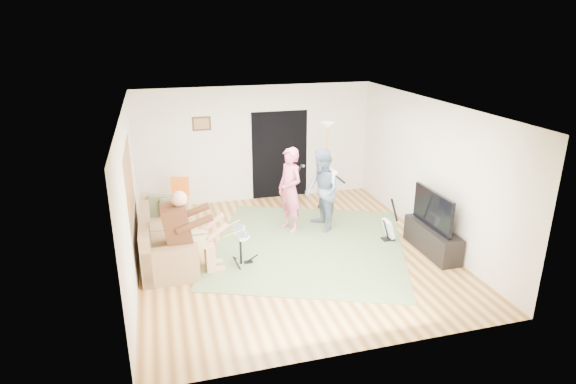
{
  "coord_description": "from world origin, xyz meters",
  "views": [
    {
      "loc": [
        -2.23,
        -7.76,
        4.04
      ],
      "look_at": [
        0.01,
        0.3,
        1.08
      ],
      "focal_mm": 30.0,
      "sensor_mm": 36.0,
      "label": 1
    }
  ],
  "objects_px": {
    "guitarist": "(322,191)",
    "television": "(433,209)",
    "drum_kit": "(241,249)",
    "singer": "(290,190)",
    "guitar_spare": "(389,228)",
    "sofa": "(163,242)",
    "torchiere_lamp": "(327,150)",
    "tv_cabinet": "(432,239)",
    "dining_chair": "(180,206)"
  },
  "relations": [
    {
      "from": "drum_kit",
      "to": "guitarist",
      "type": "distance_m",
      "value": 2.23
    },
    {
      "from": "torchiere_lamp",
      "to": "television",
      "type": "height_order",
      "value": "torchiere_lamp"
    },
    {
      "from": "guitar_spare",
      "to": "television",
      "type": "bearing_deg",
      "value": -53.75
    },
    {
      "from": "sofa",
      "to": "tv_cabinet",
      "type": "height_order",
      "value": "sofa"
    },
    {
      "from": "drum_kit",
      "to": "tv_cabinet",
      "type": "height_order",
      "value": "drum_kit"
    },
    {
      "from": "guitarist",
      "to": "drum_kit",
      "type": "bearing_deg",
      "value": -63.93
    },
    {
      "from": "singer",
      "to": "tv_cabinet",
      "type": "height_order",
      "value": "singer"
    },
    {
      "from": "torchiere_lamp",
      "to": "tv_cabinet",
      "type": "height_order",
      "value": "torchiere_lamp"
    },
    {
      "from": "singer",
      "to": "tv_cabinet",
      "type": "xyz_separation_m",
      "value": [
        2.26,
        -1.67,
        -0.61
      ]
    },
    {
      "from": "drum_kit",
      "to": "singer",
      "type": "distance_m",
      "value": 1.83
    },
    {
      "from": "guitar_spare",
      "to": "dining_chair",
      "type": "xyz_separation_m",
      "value": [
        -3.86,
        2.07,
        0.09
      ]
    },
    {
      "from": "drum_kit",
      "to": "dining_chair",
      "type": "bearing_deg",
      "value": 111.48
    },
    {
      "from": "dining_chair",
      "to": "tv_cabinet",
      "type": "bearing_deg",
      "value": -16.62
    },
    {
      "from": "dining_chair",
      "to": "guitarist",
      "type": "bearing_deg",
      "value": -8.34
    },
    {
      "from": "sofa",
      "to": "guitar_spare",
      "type": "bearing_deg",
      "value": -5.82
    },
    {
      "from": "guitar_spare",
      "to": "torchiere_lamp",
      "type": "bearing_deg",
      "value": 106.12
    },
    {
      "from": "guitarist",
      "to": "torchiere_lamp",
      "type": "xyz_separation_m",
      "value": [
        0.5,
        1.16,
        0.52
      ]
    },
    {
      "from": "guitar_spare",
      "to": "guitarist",
      "type": "bearing_deg",
      "value": 141.69
    },
    {
      "from": "guitar_spare",
      "to": "torchiere_lamp",
      "type": "relative_size",
      "value": 0.44
    },
    {
      "from": "torchiere_lamp",
      "to": "drum_kit",
      "type": "bearing_deg",
      "value": -136.81
    },
    {
      "from": "singer",
      "to": "torchiere_lamp",
      "type": "relative_size",
      "value": 0.87
    },
    {
      "from": "television",
      "to": "torchiere_lamp",
      "type": "bearing_deg",
      "value": 111.79
    },
    {
      "from": "sofa",
      "to": "guitarist",
      "type": "xyz_separation_m",
      "value": [
        3.17,
        0.42,
        0.54
      ]
    },
    {
      "from": "torchiere_lamp",
      "to": "tv_cabinet",
      "type": "xyz_separation_m",
      "value": [
        1.12,
        -2.68,
        -1.11
      ]
    },
    {
      "from": "singer",
      "to": "guitarist",
      "type": "height_order",
      "value": "singer"
    },
    {
      "from": "singer",
      "to": "sofa",
      "type": "bearing_deg",
      "value": -97.42
    },
    {
      "from": "sofa",
      "to": "torchiere_lamp",
      "type": "bearing_deg",
      "value": 23.28
    },
    {
      "from": "guitarist",
      "to": "torchiere_lamp",
      "type": "bearing_deg",
      "value": 152.63
    },
    {
      "from": "guitarist",
      "to": "television",
      "type": "distance_m",
      "value": 2.2
    },
    {
      "from": "guitar_spare",
      "to": "television",
      "type": "relative_size",
      "value": 0.72
    },
    {
      "from": "guitar_spare",
      "to": "television",
      "type": "distance_m",
      "value": 1.03
    },
    {
      "from": "singer",
      "to": "television",
      "type": "bearing_deg",
      "value": 32.84
    },
    {
      "from": "sofa",
      "to": "torchiere_lamp",
      "type": "distance_m",
      "value": 4.14
    },
    {
      "from": "singer",
      "to": "torchiere_lamp",
      "type": "xyz_separation_m",
      "value": [
        1.14,
        1.01,
        0.49
      ]
    },
    {
      "from": "sofa",
      "to": "guitar_spare",
      "type": "distance_m",
      "value": 4.28
    },
    {
      "from": "drum_kit",
      "to": "dining_chair",
      "type": "xyz_separation_m",
      "value": [
        -0.9,
        2.29,
        0.05
      ]
    },
    {
      "from": "dining_chair",
      "to": "tv_cabinet",
      "type": "distance_m",
      "value": 5.19
    },
    {
      "from": "torchiere_lamp",
      "to": "dining_chair",
      "type": "bearing_deg",
      "value": 179.0
    },
    {
      "from": "drum_kit",
      "to": "singer",
      "type": "height_order",
      "value": "singer"
    },
    {
      "from": "dining_chair",
      "to": "television",
      "type": "distance_m",
      "value": 5.17
    },
    {
      "from": "drum_kit",
      "to": "torchiere_lamp",
      "type": "xyz_separation_m",
      "value": [
        2.38,
        2.23,
        1.07
      ]
    },
    {
      "from": "guitarist",
      "to": "tv_cabinet",
      "type": "xyz_separation_m",
      "value": [
        1.63,
        -1.53,
        -0.59
      ]
    },
    {
      "from": "singer",
      "to": "guitarist",
      "type": "xyz_separation_m",
      "value": [
        0.63,
        -0.14,
        -0.02
      ]
    },
    {
      "from": "torchiere_lamp",
      "to": "tv_cabinet",
      "type": "relative_size",
      "value": 1.42
    },
    {
      "from": "torchiere_lamp",
      "to": "television",
      "type": "relative_size",
      "value": 1.65
    },
    {
      "from": "drum_kit",
      "to": "television",
      "type": "bearing_deg",
      "value": -7.49
    },
    {
      "from": "singer",
      "to": "television",
      "type": "relative_size",
      "value": 1.44
    },
    {
      "from": "sofa",
      "to": "guitar_spare",
      "type": "height_order",
      "value": "sofa"
    },
    {
      "from": "sofa",
      "to": "tv_cabinet",
      "type": "relative_size",
      "value": 1.58
    },
    {
      "from": "sofa",
      "to": "guitarist",
      "type": "relative_size",
      "value": 1.31
    }
  ]
}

